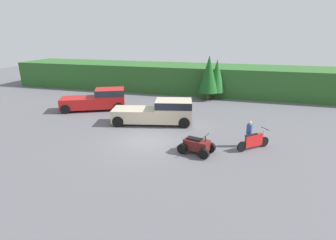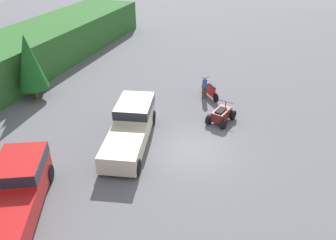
{
  "view_description": "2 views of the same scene",
  "coord_description": "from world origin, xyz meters",
  "px_view_note": "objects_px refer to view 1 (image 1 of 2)",
  "views": [
    {
      "loc": [
        5.5,
        -14.59,
        6.59
      ],
      "look_at": [
        0.98,
        1.73,
        0.95
      ],
      "focal_mm": 28.0,
      "sensor_mm": 36.0,
      "label": 1
    },
    {
      "loc": [
        -14.13,
        -3.47,
        10.31
      ],
      "look_at": [
        0.98,
        1.73,
        0.95
      ],
      "focal_mm": 35.0,
      "sensor_mm": 36.0,
      "label": 2
    }
  ],
  "objects_px": {
    "dirt_bike": "(254,141)",
    "quad_atv": "(197,146)",
    "pickup_truck_second": "(160,111)",
    "rider_person": "(249,133)",
    "pickup_truck_red": "(99,99)"
  },
  "relations": [
    {
      "from": "pickup_truck_red",
      "to": "dirt_bike",
      "type": "relative_size",
      "value": 3.17
    },
    {
      "from": "dirt_bike",
      "to": "quad_atv",
      "type": "relative_size",
      "value": 0.85
    },
    {
      "from": "dirt_bike",
      "to": "quad_atv",
      "type": "xyz_separation_m",
      "value": [
        -3.17,
        -1.41,
        -0.03
      ]
    },
    {
      "from": "pickup_truck_red",
      "to": "quad_atv",
      "type": "distance_m",
      "value": 11.98
    },
    {
      "from": "rider_person",
      "to": "pickup_truck_second",
      "type": "bearing_deg",
      "value": 127.77
    },
    {
      "from": "pickup_truck_red",
      "to": "pickup_truck_second",
      "type": "distance_m",
      "value": 6.79
    },
    {
      "from": "quad_atv",
      "to": "rider_person",
      "type": "distance_m",
      "value": 3.39
    },
    {
      "from": "pickup_truck_second",
      "to": "dirt_bike",
      "type": "bearing_deg",
      "value": -36.0
    },
    {
      "from": "dirt_bike",
      "to": "rider_person",
      "type": "xyz_separation_m",
      "value": [
        -0.3,
        0.34,
        0.39
      ]
    },
    {
      "from": "pickup_truck_second",
      "to": "quad_atv",
      "type": "bearing_deg",
      "value": -63.12
    },
    {
      "from": "quad_atv",
      "to": "dirt_bike",
      "type": "bearing_deg",
      "value": 38.96
    },
    {
      "from": "dirt_bike",
      "to": "quad_atv",
      "type": "bearing_deg",
      "value": 163.18
    },
    {
      "from": "quad_atv",
      "to": "rider_person",
      "type": "xyz_separation_m",
      "value": [
        2.87,
        1.75,
        0.43
      ]
    },
    {
      "from": "pickup_truck_second",
      "to": "dirt_bike",
      "type": "relative_size",
      "value": 3.37
    },
    {
      "from": "dirt_bike",
      "to": "rider_person",
      "type": "distance_m",
      "value": 0.6
    }
  ]
}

